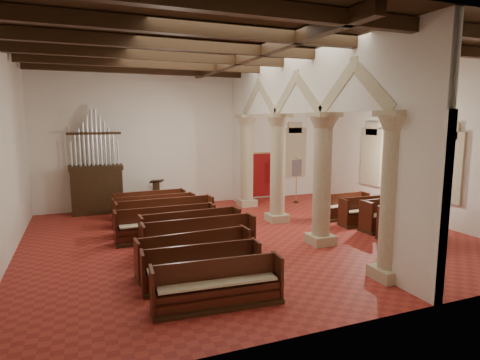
% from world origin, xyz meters
% --- Properties ---
extents(floor, '(14.00, 14.00, 0.00)m').
position_xyz_m(floor, '(0.00, 0.00, 0.00)').
color(floor, '#9F2D22').
rests_on(floor, ground).
extents(ceiling, '(14.00, 14.00, 0.00)m').
position_xyz_m(ceiling, '(0.00, 0.00, 6.00)').
color(ceiling, '#342211').
rests_on(ceiling, wall_back).
extents(wall_back, '(14.00, 0.02, 6.00)m').
position_xyz_m(wall_back, '(0.00, 6.00, 3.00)').
color(wall_back, white).
rests_on(wall_back, floor).
extents(wall_front, '(14.00, 0.02, 6.00)m').
position_xyz_m(wall_front, '(0.00, -6.00, 3.00)').
color(wall_front, white).
rests_on(wall_front, floor).
extents(wall_right, '(0.02, 12.00, 6.00)m').
position_xyz_m(wall_right, '(7.00, 0.00, 3.00)').
color(wall_right, white).
rests_on(wall_right, floor).
extents(ceiling_beams, '(13.80, 11.80, 0.30)m').
position_xyz_m(ceiling_beams, '(0.00, 0.00, 5.82)').
color(ceiling_beams, '#301E0F').
rests_on(ceiling_beams, wall_back).
extents(arcade, '(0.90, 11.90, 6.00)m').
position_xyz_m(arcade, '(1.80, 0.00, 3.56)').
color(arcade, beige).
rests_on(arcade, floor).
extents(window_right_a, '(0.03, 1.00, 2.20)m').
position_xyz_m(window_right_a, '(6.98, -1.50, 2.20)').
color(window_right_a, '#3A836B').
rests_on(window_right_a, wall_right).
extents(window_right_b, '(0.03, 1.00, 2.20)m').
position_xyz_m(window_right_b, '(6.98, 2.50, 2.20)').
color(window_right_b, '#3A836B').
rests_on(window_right_b, wall_right).
extents(window_back, '(1.00, 0.03, 2.20)m').
position_xyz_m(window_back, '(5.00, 5.98, 2.20)').
color(window_back, '#3A836B').
rests_on(window_back, wall_back).
extents(pipe_organ, '(2.10, 0.85, 4.40)m').
position_xyz_m(pipe_organ, '(-4.50, 5.50, 1.37)').
color(pipe_organ, '#301E0F').
rests_on(pipe_organ, floor).
extents(lectern, '(0.58, 0.60, 1.31)m').
position_xyz_m(lectern, '(-2.07, 5.49, 0.54)').
color(lectern, '#3A1C12').
rests_on(lectern, floor).
extents(dossal_curtain, '(1.80, 0.07, 2.17)m').
position_xyz_m(dossal_curtain, '(3.50, 5.92, 1.17)').
color(dossal_curtain, maroon).
rests_on(dossal_curtain, floor).
extents(processional_banner, '(0.50, 0.64, 2.19)m').
position_xyz_m(processional_banner, '(4.22, 4.31, 0.77)').
color(processional_banner, '#301E0F').
rests_on(processional_banner, floor).
extents(hymnal_box_a, '(0.35, 0.31, 0.31)m').
position_xyz_m(hymnal_box_a, '(-1.63, -3.89, 0.25)').
color(hymnal_box_a, navy).
rests_on(hymnal_box_a, floor).
extents(hymnal_box_b, '(0.33, 0.28, 0.30)m').
position_xyz_m(hymnal_box_b, '(-1.67, -1.92, 0.25)').
color(hymnal_box_b, navy).
rests_on(hymnal_box_b, floor).
extents(hymnal_box_c, '(0.35, 0.30, 0.31)m').
position_xyz_m(hymnal_box_c, '(-0.28, -0.64, 0.26)').
color(hymnal_box_c, navy).
rests_on(hymnal_box_c, floor).
extents(tube_heater_a, '(0.92, 0.41, 0.09)m').
position_xyz_m(tube_heater_a, '(-1.78, -3.90, 0.16)').
color(tube_heater_a, white).
rests_on(tube_heater_a, floor).
extents(tube_heater_b, '(0.94, 0.20, 0.09)m').
position_xyz_m(tube_heater_b, '(-1.55, -3.50, 0.16)').
color(tube_heater_b, white).
rests_on(tube_heater_b, floor).
extents(nave_pew_0, '(2.78, 0.84, 0.98)m').
position_xyz_m(nave_pew_0, '(-2.54, -4.35, 0.32)').
color(nave_pew_0, '#301E0F').
rests_on(nave_pew_0, floor).
extents(nave_pew_1, '(2.80, 0.79, 0.97)m').
position_xyz_m(nave_pew_1, '(-2.55, -3.22, 0.32)').
color(nave_pew_1, '#301E0F').
rests_on(nave_pew_1, floor).
extents(nave_pew_2, '(2.97, 0.84, 1.01)m').
position_xyz_m(nave_pew_2, '(-2.48, -2.32, 0.33)').
color(nave_pew_2, '#301E0F').
rests_on(nave_pew_2, floor).
extents(nave_pew_3, '(3.21, 0.74, 1.09)m').
position_xyz_m(nave_pew_3, '(-2.04, -1.27, 0.36)').
color(nave_pew_3, '#301E0F').
rests_on(nave_pew_3, floor).
extents(nave_pew_4, '(3.09, 0.87, 1.11)m').
position_xyz_m(nave_pew_4, '(-2.05, -0.34, 0.37)').
color(nave_pew_4, '#301E0F').
rests_on(nave_pew_4, floor).
extents(nave_pew_5, '(3.20, 0.73, 1.07)m').
position_xyz_m(nave_pew_5, '(-2.60, 0.71, 0.35)').
color(nave_pew_5, '#301E0F').
rests_on(nave_pew_5, floor).
extents(nave_pew_6, '(3.36, 0.84, 1.14)m').
position_xyz_m(nave_pew_6, '(-2.42, 1.68, 0.38)').
color(nave_pew_6, '#301E0F').
rests_on(nave_pew_6, floor).
extents(nave_pew_7, '(3.03, 0.83, 1.06)m').
position_xyz_m(nave_pew_7, '(-2.60, 2.85, 0.35)').
color(nave_pew_7, '#301E0F').
rests_on(nave_pew_7, floor).
extents(nave_pew_8, '(2.83, 0.82, 1.03)m').
position_xyz_m(nave_pew_8, '(-2.59, 3.99, 0.34)').
color(nave_pew_8, '#301E0F').
rests_on(nave_pew_8, floor).
extents(aisle_pew_0, '(2.32, 0.86, 1.12)m').
position_xyz_m(aisle_pew_0, '(4.90, -2.10, 0.37)').
color(aisle_pew_0, '#301E0F').
rests_on(aisle_pew_0, floor).
extents(aisle_pew_1, '(1.93, 0.86, 1.11)m').
position_xyz_m(aisle_pew_1, '(4.80, -1.00, 0.38)').
color(aisle_pew_1, '#301E0F').
rests_on(aisle_pew_1, floor).
extents(aisle_pew_2, '(2.04, 0.76, 1.03)m').
position_xyz_m(aisle_pew_2, '(4.64, -0.14, 0.35)').
color(aisle_pew_2, '#301E0F').
rests_on(aisle_pew_2, floor).
extents(aisle_pew_3, '(2.03, 0.76, 0.98)m').
position_xyz_m(aisle_pew_3, '(4.49, 0.93, 0.33)').
color(aisle_pew_3, '#301E0F').
rests_on(aisle_pew_3, floor).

